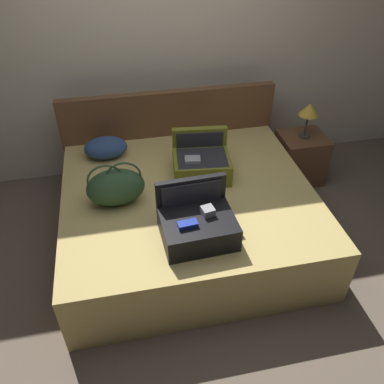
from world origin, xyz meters
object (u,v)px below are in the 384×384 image
at_px(duffel_bag, 116,187).
at_px(table_lamp, 309,111).
at_px(hard_case_medium, 201,162).
at_px(pillow_near_headboard, 106,148).
at_px(nightstand, 300,158).
at_px(hard_case_large, 197,224).
at_px(bed, 189,216).

distance_m(duffel_bag, table_lamp, 1.95).
bearing_deg(hard_case_medium, pillow_near_headboard, 157.07).
bearing_deg(nightstand, pillow_near_headboard, 179.72).
relative_size(hard_case_large, table_lamp, 1.48).
relative_size(hard_case_medium, pillow_near_headboard, 1.32).
relative_size(hard_case_medium, duffel_bag, 1.10).
height_order(hard_case_medium, pillow_near_headboard, hard_case_medium).
relative_size(bed, hard_case_large, 3.88).
relative_size(hard_case_large, duffel_bag, 1.13).
height_order(duffel_bag, nightstand, duffel_bag).
xyz_separation_m(hard_case_large, pillow_near_headboard, (-0.58, 1.15, -0.02)).
xyz_separation_m(hard_case_large, hard_case_medium, (0.19, 0.72, 0.00)).
distance_m(bed, hard_case_medium, 0.46).
relative_size(bed, pillow_near_headboard, 5.25).
distance_m(bed, hard_case_large, 0.62).
bearing_deg(table_lamp, duffel_bag, -160.24).
xyz_separation_m(duffel_bag, table_lamp, (1.83, 0.66, 0.11)).
xyz_separation_m(pillow_near_headboard, nightstand, (1.89, -0.01, -0.35)).
height_order(bed, hard_case_medium, hard_case_medium).
distance_m(pillow_near_headboard, table_lamp, 1.90).
bearing_deg(hard_case_medium, duffel_bag, -155.24).
bearing_deg(nightstand, bed, -153.20).
relative_size(duffel_bag, table_lamp, 1.31).
xyz_separation_m(bed, hard_case_medium, (0.15, 0.22, 0.37)).
height_order(bed, table_lamp, table_lamp).
relative_size(bed, hard_case_medium, 3.98).
bearing_deg(bed, hard_case_large, -94.45).
relative_size(hard_case_large, nightstand, 1.03).
height_order(nightstand, table_lamp, table_lamp).
distance_m(bed, nightstand, 1.43).
height_order(duffel_bag, pillow_near_headboard, duffel_bag).
bearing_deg(nightstand, hard_case_medium, -159.24).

